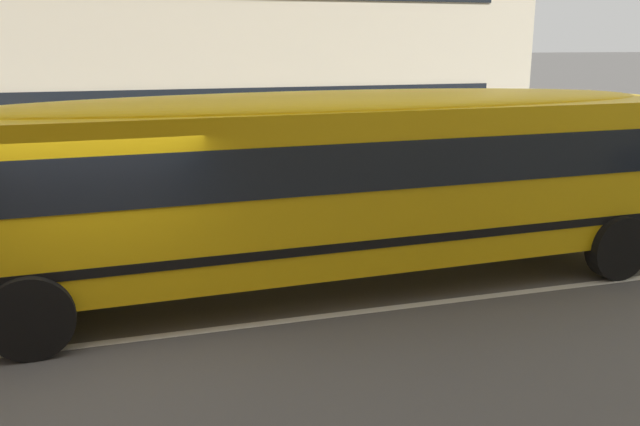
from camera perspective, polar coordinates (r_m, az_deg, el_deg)
ground_plane at (r=8.94m, az=-17.05°, el=-10.18°), size 400.00×400.00×0.00m
sidewalk_far at (r=15.81m, az=-17.43°, el=0.30°), size 120.00×3.00×0.01m
lane_centreline at (r=8.94m, az=-17.05°, el=-10.16°), size 110.00×0.16×0.01m
school_bus at (r=10.03m, az=-0.15°, el=3.31°), size 12.95×3.09×2.88m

